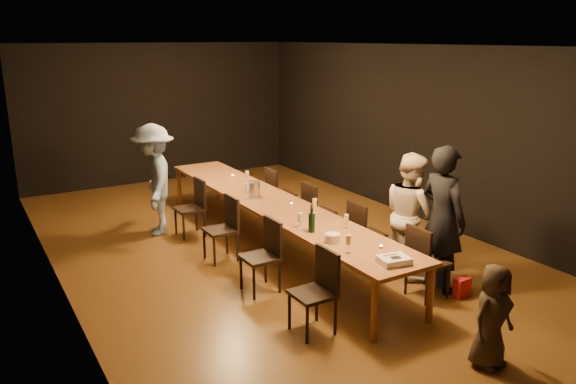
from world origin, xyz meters
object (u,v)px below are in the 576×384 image
chair_left_1 (260,257)px  chair_left_3 (190,208)px  chair_right_2 (319,211)px  champagne_bottle (312,218)px  ice_bucket (254,189)px  chair_right_0 (428,261)px  plate_stack (332,238)px  chair_right_1 (367,233)px  woman_tan (411,214)px  man_blue (154,180)px  chair_right_3 (281,193)px  child (492,316)px  table (272,205)px  birthday_cake (394,260)px  chair_left_2 (220,229)px  chair_left_0 (312,293)px  woman_birthday (442,219)px

chair_left_1 → chair_left_3: (0.00, 2.40, 0.00)m
chair_right_2 → champagne_bottle: (-1.08, -1.43, 0.46)m
ice_bucket → champagne_bottle: bearing=-94.7°
chair_right_0 → champagne_bottle: size_ratio=2.59×
chair_right_0 → chair_left_3: same height
plate_stack → chair_left_1: bearing=133.9°
chair_right_0 → chair_right_1: bearing=180.0°
woman_tan → chair_right_2: bearing=22.7°
woman_tan → man_blue: man_blue is taller
chair_right_2 → chair_left_3: size_ratio=1.00×
chair_right_1 → chair_right_3: size_ratio=1.00×
chair_right_2 → plate_stack: chair_right_2 is taller
chair_left_1 → chair_right_3: bearing=-35.3°
chair_right_1 → child: child is taller
table → chair_right_0: size_ratio=6.45×
chair_right_1 → man_blue: bearing=-142.8°
chair_left_3 → birthday_cake: bearing=-168.1°
chair_left_3 → plate_stack: bearing=-168.3°
man_blue → table: bearing=54.4°
chair_left_1 → birthday_cake: bearing=-151.6°
chair_right_2 → child: (-0.56, -3.82, 0.06)m
table → chair_right_1: chair_right_1 is taller
chair_right_2 → chair_right_3: same height
chair_left_2 → chair_left_3: same height
woman_tan → table: bearing=46.5°
woman_tan → champagne_bottle: woman_tan is taller
chair_right_2 → chair_left_3: (-1.70, 1.20, 0.00)m
chair_left_1 → child: size_ratio=0.88×
chair_left_2 → plate_stack: chair_left_2 is taller
chair_right_3 → child: bearing=-6.4°
chair_right_0 → man_blue: man_blue is taller
chair_right_1 → chair_left_0: size_ratio=1.00×
table → plate_stack: size_ratio=32.49×
chair_right_1 → woman_birthday: woman_birthday is taller
plate_stack → child: bearing=-75.6°
chair_right_3 → woman_tan: size_ratio=0.56×
man_blue → chair_right_2: bearing=68.9°
plate_stack → ice_bucket: bearing=86.6°
chair_right_1 → chair_left_2: bearing=-125.2°
man_blue → champagne_bottle: bearing=34.9°
birthday_cake → champagne_bottle: (-0.21, 1.31, 0.14)m
chair_left_3 → woman_birthday: bearing=-150.2°
child → plate_stack: 2.04m
table → child: bearing=-85.7°
chair_right_1 → chair_right_0: bearing=-0.0°
man_blue → champagne_bottle: man_blue is taller
woman_tan → man_blue: 4.11m
chair_left_1 → champagne_bottle: bearing=-110.3°
chair_right_0 → chair_left_0: 1.70m
man_blue → champagne_bottle: 3.20m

